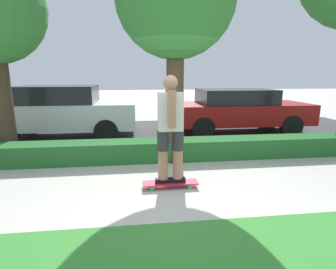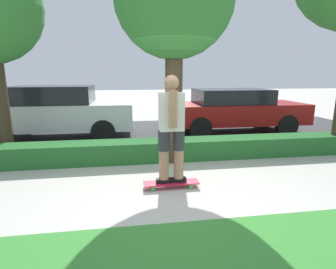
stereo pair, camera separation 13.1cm
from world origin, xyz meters
name	(u,v)px [view 1 (the left image)]	position (x,y,z in m)	size (l,w,h in m)	color
ground_plane	(173,189)	(0.00, 0.00, 0.00)	(60.00, 60.00, 0.00)	#BCB7AD
street_asphalt	(155,134)	(0.00, 4.20, 0.00)	(15.52, 5.00, 0.01)	#38383A
hedge_row	(163,150)	(0.00, 1.60, 0.22)	(15.52, 0.60, 0.44)	#236028
skateboard	(170,183)	(-0.04, 0.08, 0.08)	(0.93, 0.24, 0.10)	red
skater_person	(170,127)	(-0.04, 0.08, 1.03)	(0.51, 0.45, 1.75)	black
tree_mid	(176,0)	(0.23, 1.44, 3.26)	(2.34, 2.34, 4.48)	#423323
parked_car_front	(62,111)	(-2.77, 4.11, 0.81)	(4.26, 1.86, 1.54)	silver
parked_car_middle	(238,110)	(2.68, 4.12, 0.75)	(4.42, 1.84, 1.41)	maroon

